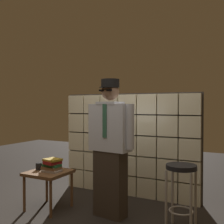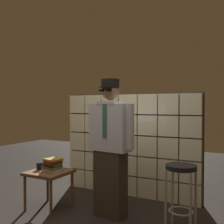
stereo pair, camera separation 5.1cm
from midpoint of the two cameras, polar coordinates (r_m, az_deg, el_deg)
name	(u,v)px [view 2 (the right image)]	position (r m, az deg, el deg)	size (l,w,h in m)	color
glass_block_wall	(129,145)	(4.26, 3.93, -6.86)	(2.23, 0.10, 1.60)	beige
standing_person	(110,145)	(3.42, 0.07, -6.94)	(0.69, 0.32, 1.72)	#382D23
bar_stool	(181,182)	(3.20, 14.71, -13.92)	(0.34, 0.34, 0.73)	black
side_table	(49,176)	(3.85, -12.65, -12.92)	(0.52, 0.52, 0.51)	brown
book_stack	(53,165)	(3.79, -11.95, -10.80)	(0.26, 0.23, 0.17)	gray
coffee_mug	(40,166)	(3.93, -14.55, -10.90)	(0.13, 0.08, 0.09)	black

